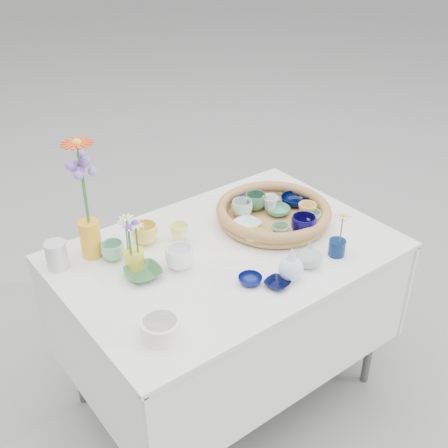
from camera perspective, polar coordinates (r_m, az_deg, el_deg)
ground at (r=2.66m, az=0.27°, el=-16.47°), size 80.00×80.00×0.00m
display_table at (r=2.66m, az=0.27°, el=-16.47°), size 1.26×0.86×0.77m
wicker_tray at (r=2.32m, az=5.04°, el=1.08°), size 0.47×0.47×0.08m
tray_ceramic_0 at (r=2.40m, az=2.73°, el=2.14°), size 0.15×0.15×0.03m
tray_ceramic_1 at (r=2.43m, az=7.18°, el=2.38°), size 0.15×0.15×0.04m
tray_ceramic_2 at (r=2.32m, az=8.45°, el=1.27°), size 0.08×0.08×0.07m
tray_ceramic_3 at (r=2.35m, az=5.51°, el=1.35°), size 0.12×0.12×0.03m
tray_ceramic_4 at (r=2.17m, az=5.69°, el=-0.86°), size 0.08×0.08×0.07m
tray_ceramic_5 at (r=2.25m, az=2.36°, el=-0.04°), size 0.11×0.11×0.03m
tray_ceramic_6 at (r=2.32m, az=1.83°, el=1.59°), size 0.10×0.10×0.07m
tray_ceramic_7 at (r=2.37m, az=4.68°, el=2.10°), size 0.07×0.07×0.06m
tray_ceramic_8 at (r=2.45m, az=4.63°, el=2.50°), size 0.11×0.11×0.02m
tray_ceramic_9 at (r=2.22m, az=8.08°, el=-0.12°), size 0.12×0.12×0.08m
tray_ceramic_10 at (r=2.18m, az=3.08°, el=-1.20°), size 0.10×0.10×0.03m
tray_ceramic_11 at (r=2.29m, az=8.91°, el=0.59°), size 0.09×0.09×0.06m
tray_ceramic_12 at (r=2.37m, az=3.21°, el=2.29°), size 0.11×0.11×0.07m
loose_ceramic_0 at (r=2.19m, az=-8.05°, el=-0.99°), size 0.13×0.13×0.08m
loose_ceramic_1 at (r=2.20m, az=-4.57°, el=-0.85°), size 0.09×0.09×0.07m
loose_ceramic_2 at (r=2.02m, az=-8.20°, el=-4.97°), size 0.14×0.14×0.03m
loose_ceramic_3 at (r=2.04m, az=-4.53°, el=-3.43°), size 0.14×0.14×0.08m
loose_ceramic_4 at (r=1.97m, az=2.67°, el=-5.69°), size 0.11×0.11×0.03m
loose_ceramic_5 at (r=2.12m, az=-11.24°, el=-2.71°), size 0.09×0.09×0.07m
loose_ceramic_6 at (r=1.97m, az=5.43°, el=-6.06°), size 0.10×0.10×0.02m
fluted_bowl at (r=1.76m, az=-6.47°, el=-10.52°), size 0.13×0.13×0.07m
bud_vase_paleblue at (r=1.97m, az=6.85°, el=-3.95°), size 0.11×0.11×0.14m
bud_vase_seafoam at (r=2.06m, az=8.67°, el=-3.08°), size 0.10×0.10×0.10m
bud_vase_cobalt at (r=2.15m, az=11.40°, el=-2.37°), size 0.07×0.07×0.06m
single_daisy at (r=2.09m, az=11.84°, el=-0.53°), size 0.08×0.08×0.13m
tall_vase_yellow at (r=2.14m, az=-13.40°, el=-1.47°), size 0.10×0.10×0.15m
gerbera at (r=2.02m, az=-14.14°, el=3.90°), size 0.14×0.14×0.33m
hydrangea at (r=2.06m, az=-13.88°, el=2.88°), size 0.10×0.10×0.30m
white_pitcher at (r=2.12m, az=-16.65°, el=-3.06°), size 0.13×0.11×0.11m
daisy_cup at (r=2.06m, az=-9.08°, el=-3.56°), size 0.10×0.10×0.08m
daisy_posy at (r=1.98m, az=-9.57°, el=-0.81°), size 0.10×0.10×0.17m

